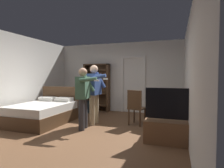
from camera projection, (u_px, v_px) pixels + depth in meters
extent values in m
plane|color=brown|center=(84.00, 131.00, 4.74)|extent=(6.24, 6.24, 0.00)
cube|color=silver|center=(118.00, 77.00, 7.42)|extent=(5.06, 0.12, 2.65)
cube|color=silver|center=(7.00, 78.00, 5.49)|extent=(0.12, 5.91, 2.65)
cube|color=silver|center=(192.00, 79.00, 3.88)|extent=(0.12, 5.91, 2.65)
cube|color=white|center=(122.00, 85.00, 7.30)|extent=(0.08, 0.08, 2.05)
cube|color=white|center=(144.00, 86.00, 7.02)|extent=(0.08, 0.08, 2.05)
cube|color=white|center=(133.00, 57.00, 7.11)|extent=(0.93, 0.08, 0.08)
cube|color=#4C331E|center=(43.00, 117.00, 5.56)|extent=(1.39, 1.91, 0.35)
cube|color=silver|center=(42.00, 107.00, 5.55)|extent=(1.33, 1.85, 0.22)
cube|color=#4C331E|center=(61.00, 102.00, 6.41)|extent=(1.39, 0.08, 1.02)
cube|color=white|center=(48.00, 99.00, 6.26)|extent=(0.50, 0.34, 0.12)
cube|color=white|center=(64.00, 99.00, 6.06)|extent=(0.50, 0.34, 0.12)
cube|color=#4C331E|center=(86.00, 87.00, 7.61)|extent=(0.06, 0.32, 1.84)
cube|color=#4C331E|center=(108.00, 88.00, 7.30)|extent=(0.06, 0.32, 1.84)
cube|color=#4C331E|center=(97.00, 65.00, 7.41)|extent=(1.02, 0.32, 0.04)
cube|color=#4C331E|center=(98.00, 87.00, 7.59)|extent=(1.02, 0.02, 1.84)
cube|color=#4C331E|center=(97.00, 105.00, 7.48)|extent=(0.96, 0.32, 0.03)
cylinder|color=#5AB895|center=(94.00, 103.00, 7.52)|extent=(0.08, 0.08, 0.14)
cube|color=#4C331E|center=(97.00, 93.00, 7.46)|extent=(0.96, 0.32, 0.03)
cube|color=#4C331E|center=(97.00, 82.00, 7.44)|extent=(0.96, 0.32, 0.03)
cube|color=#4C331E|center=(97.00, 70.00, 7.42)|extent=(0.96, 0.32, 0.03)
cube|color=brown|center=(172.00, 133.00, 3.86)|extent=(1.13, 0.40, 0.46)
cube|color=black|center=(173.00, 104.00, 3.81)|extent=(1.08, 0.05, 0.63)
cube|color=#5488AD|center=(173.00, 103.00, 3.84)|extent=(1.02, 0.01, 0.57)
cylinder|color=brown|center=(156.00, 114.00, 5.20)|extent=(0.08, 0.08, 0.67)
cylinder|color=brown|center=(156.00, 126.00, 5.21)|extent=(0.34, 0.34, 0.03)
cylinder|color=brown|center=(156.00, 101.00, 5.18)|extent=(0.57, 0.57, 0.03)
cube|color=black|center=(155.00, 100.00, 5.19)|extent=(0.38, 0.32, 0.02)
cube|color=black|center=(153.00, 97.00, 5.10)|extent=(0.37, 0.30, 0.06)
cube|color=navy|center=(153.00, 97.00, 5.10)|extent=(0.33, 0.26, 0.04)
cylinder|color=#322F32|center=(161.00, 97.00, 5.06)|extent=(0.06, 0.06, 0.23)
cylinder|color=#322F32|center=(162.00, 92.00, 5.05)|extent=(0.03, 0.03, 0.06)
cylinder|color=#4C331E|center=(145.00, 116.00, 5.43)|extent=(0.04, 0.04, 0.45)
cylinder|color=#4C331E|center=(134.00, 115.00, 5.61)|extent=(0.04, 0.04, 0.45)
cylinder|color=#4C331E|center=(140.00, 119.00, 5.15)|extent=(0.04, 0.04, 0.45)
cylinder|color=#4C331E|center=(129.00, 117.00, 5.33)|extent=(0.04, 0.04, 0.45)
cube|color=#4C331E|center=(137.00, 108.00, 5.37)|extent=(0.51, 0.51, 0.04)
cube|color=#4C331E|center=(134.00, 99.00, 5.21)|extent=(0.42, 0.14, 0.50)
cylinder|color=#333338|center=(85.00, 113.00, 5.05)|extent=(0.15, 0.15, 0.80)
cylinder|color=#333338|center=(81.00, 115.00, 4.80)|extent=(0.15, 0.15, 0.80)
cube|color=#3F664C|center=(83.00, 88.00, 4.89)|extent=(0.33, 0.50, 0.57)
sphere|color=tan|center=(83.00, 72.00, 4.87)|extent=(0.22, 0.22, 0.22)
cylinder|color=#3F664C|center=(89.00, 83.00, 5.12)|extent=(0.33, 0.14, 0.46)
cylinder|color=#3F664C|center=(88.00, 80.00, 4.59)|extent=(0.45, 0.16, 0.13)
cube|color=white|center=(96.00, 80.00, 4.53)|extent=(0.12, 0.05, 0.04)
cylinder|color=tan|center=(96.00, 109.00, 5.57)|extent=(0.15, 0.15, 0.85)
cylinder|color=tan|center=(92.00, 110.00, 5.32)|extent=(0.15, 0.15, 0.85)
cube|color=#334C8C|center=(94.00, 84.00, 5.41)|extent=(0.27, 0.48, 0.60)
sphere|color=#D8AD8C|center=(94.00, 69.00, 5.39)|extent=(0.23, 0.23, 0.23)
cylinder|color=#334C8C|center=(101.00, 80.00, 5.62)|extent=(0.34, 0.10, 0.49)
cylinder|color=#334C8C|center=(98.00, 77.00, 5.08)|extent=(0.48, 0.10, 0.18)
cube|color=white|center=(105.00, 79.00, 4.97)|extent=(0.12, 0.04, 0.04)
cube|color=#4C1919|center=(78.00, 111.00, 6.54)|extent=(0.47, 0.40, 0.31)
cube|color=#1E2D38|center=(84.00, 107.00, 7.15)|extent=(0.45, 0.31, 0.43)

